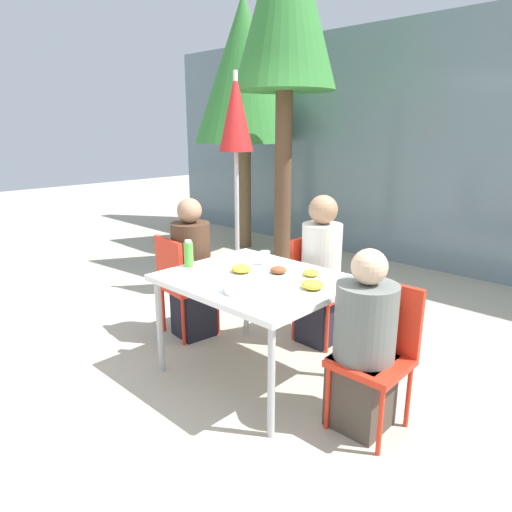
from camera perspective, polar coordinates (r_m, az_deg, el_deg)
The scene contains 18 objects.
ground_plane at distance 3.43m, azimuth 0.00°, elevation -14.53°, with size 24.00×24.00×0.00m, color #B2A893.
building_facade at distance 5.99m, azimuth 24.18°, elevation 12.18°, with size 10.00×0.20×3.00m.
dining_table at distance 3.14m, azimuth 0.00°, elevation -3.65°, with size 1.20×1.00×0.74m.
chair_left at distance 3.87m, azimuth -9.39°, elevation -2.87°, with size 0.45×0.45×0.87m.
person_left at distance 3.85m, azimuth -8.02°, elevation -2.03°, with size 0.32×0.32×1.19m.
chair_right at distance 2.80m, azimuth 15.06°, elevation -10.72°, with size 0.41×0.41×0.87m.
person_right at distance 2.75m, azimuth 13.32°, elevation -11.02°, with size 0.35×0.35×1.10m.
chair_far at distance 3.83m, azimuth 7.51°, elevation -3.00°, with size 0.40×0.40×0.87m.
person_far at distance 3.72m, azimuth 8.08°, elevation -2.21°, with size 0.32×0.32×1.23m.
closed_umbrella at distance 4.62m, azimuth -2.52°, elevation 15.60°, with size 0.36×0.36×2.26m.
plate_0 at distance 3.18m, azimuth -1.82°, elevation -1.83°, with size 0.26×0.26×0.07m.
plate_1 at distance 3.16m, azimuth 2.80°, elevation -2.01°, with size 0.21×0.21×0.06m.
plate_2 at distance 3.13m, azimuth 6.88°, elevation -2.34°, with size 0.20×0.20×0.06m.
plate_3 at distance 2.88m, azimuth 7.08°, elevation -3.87°, with size 0.26×0.26×0.07m.
bottle at distance 3.37m, azimuth -8.43°, elevation 0.26°, with size 0.07×0.07×0.20m.
drinking_cup at distance 3.39m, azimuth 1.13°, elevation -0.25°, with size 0.08×0.08×0.10m.
salad_bowl at distance 2.83m, azimuth -2.21°, elevation -4.03°, with size 0.18×0.18×0.06m.
tree_behind_left at distance 6.74m, azimuth -1.59°, elevation 21.98°, with size 1.40×1.40×3.46m.
Camera 1 is at (2.05, -2.15, 1.73)m, focal length 32.00 mm.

